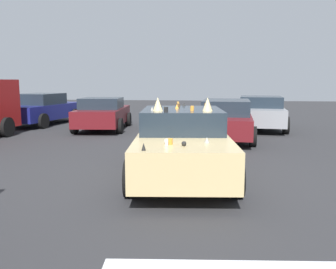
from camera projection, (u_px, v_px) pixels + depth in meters
The scene contains 6 objects.
ground_plane at pixel (182, 176), 7.78m from camera, with size 60.00×60.00×0.00m, color #2D2D30.
art_car_decorated at pixel (182, 142), 7.71m from camera, with size 4.70×2.39×1.70m.
parked_sedan_far_left at pixel (260, 112), 15.26m from camera, with size 4.30×2.35×1.38m.
parked_sedan_behind_right at pixel (42, 109), 16.89m from camera, with size 4.54×2.49×1.45m.
parked_sedan_row_back_center at pixel (103, 114), 15.10m from camera, with size 4.07×2.24×1.34m.
parked_sedan_row_back_far at pixel (226, 119), 12.68m from camera, with size 4.67×2.17×1.37m.
Camera 1 is at (-7.55, -0.61, 2.03)m, focal length 38.84 mm.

